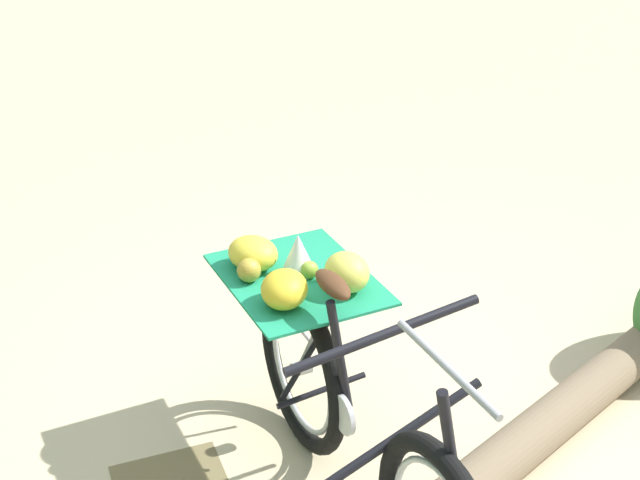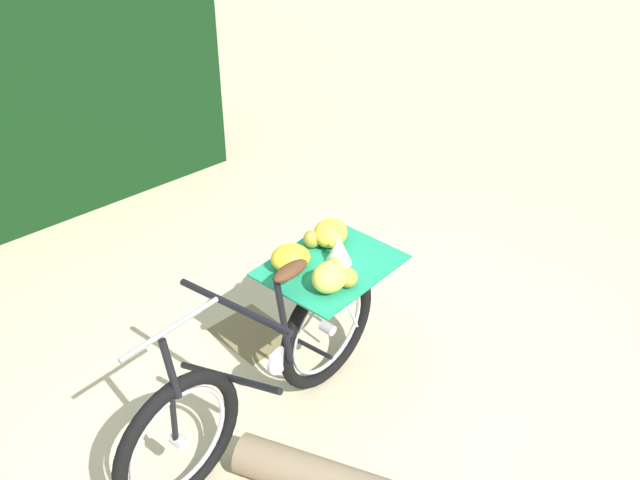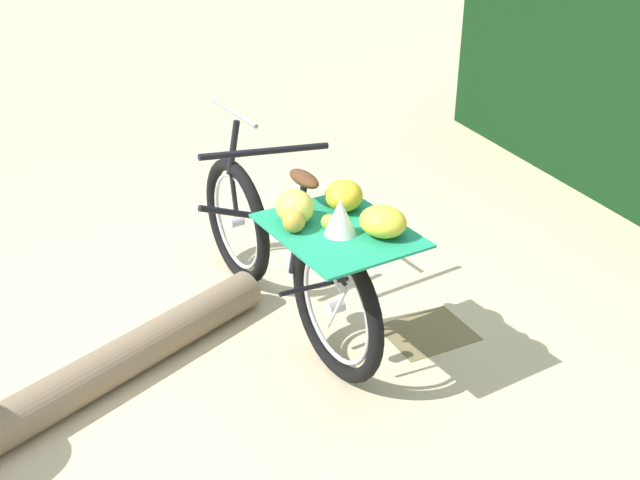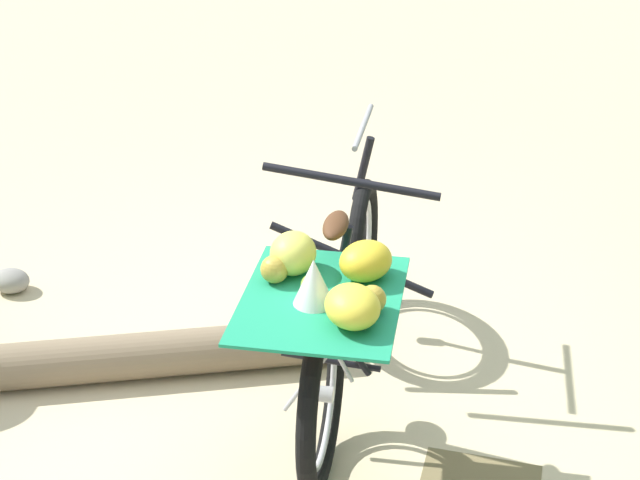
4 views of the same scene
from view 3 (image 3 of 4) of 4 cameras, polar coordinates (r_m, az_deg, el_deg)
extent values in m
plane|color=beige|center=(4.05, -2.15, -6.87)|extent=(60.00, 60.00, 0.00)
torus|color=black|center=(4.38, -6.21, 1.38)|extent=(0.13, 0.73, 0.73)
torus|color=#B7B7BC|center=(4.38, -6.21, 1.38)|extent=(0.07, 0.57, 0.57)
cylinder|color=#B7B7BC|center=(4.38, -6.21, 1.38)|extent=(0.08, 0.07, 0.06)
torus|color=black|center=(3.57, 1.16, -5.01)|extent=(0.13, 0.73, 0.73)
torus|color=#B7B7BC|center=(3.57, 1.16, -5.01)|extent=(0.07, 0.57, 0.57)
cylinder|color=#B7B7BC|center=(3.57, 1.16, -5.01)|extent=(0.08, 0.07, 0.06)
cylinder|color=black|center=(4.04, -4.32, 1.73)|extent=(0.70, 0.09, 0.30)
cylinder|color=black|center=(3.83, -4.04, 6.59)|extent=(0.71, 0.09, 0.11)
cylinder|color=black|center=(3.69, -1.62, 1.00)|extent=(0.12, 0.04, 0.49)
cylinder|color=black|center=(3.70, -0.41, -3.46)|extent=(0.38, 0.06, 0.05)
cylinder|color=black|center=(3.57, -0.09, -0.82)|extent=(0.32, 0.05, 0.47)
cylinder|color=black|center=(4.32, -6.37, 3.21)|extent=(0.05, 0.03, 0.30)
cylinder|color=black|center=(4.19, -6.46, 6.81)|extent=(0.10, 0.04, 0.30)
cylinder|color=gray|center=(4.10, -6.43, 9.40)|extent=(0.07, 0.52, 0.02)
ellipsoid|color=#4C2D19|center=(3.53, -1.19, 4.58)|extent=(0.11, 0.23, 0.06)
cylinder|color=#B7B7BC|center=(3.84, -1.87, -2.01)|extent=(0.03, 0.16, 0.16)
cylinder|color=#B7B7BC|center=(3.54, 0.37, -1.72)|extent=(0.20, 0.03, 0.39)
cylinder|color=#B7B7BC|center=(3.39, 2.24, -3.21)|extent=(0.24, 0.04, 0.39)
cube|color=brown|center=(3.36, 1.41, 0.46)|extent=(0.49, 0.64, 0.02)
cube|color=#1E8C60|center=(3.35, 1.41, 0.73)|extent=(0.60, 0.72, 0.01)
ellipsoid|color=gold|center=(3.51, 1.78, 3.33)|extent=(0.25, 0.26, 0.14)
ellipsoid|color=#CCC64C|center=(3.38, -1.90, 2.49)|extent=(0.19, 0.21, 0.15)
ellipsoid|color=yellow|center=(3.28, 4.69, 1.37)|extent=(0.26, 0.27, 0.13)
sphere|color=#B29333|center=(3.31, -1.95, 1.39)|extent=(0.10, 0.10, 0.10)
sphere|color=#B29333|center=(3.38, 4.55, 1.86)|extent=(0.09, 0.09, 0.09)
sphere|color=#8CAD38|center=(3.33, 0.66, 1.34)|extent=(0.07, 0.07, 0.07)
cone|color=white|center=(3.27, 1.51, 1.76)|extent=(0.15, 0.15, 0.17)
cylinder|color=#7F6B51|center=(3.79, -14.89, -8.78)|extent=(1.69, 0.89, 0.20)
cube|color=olive|center=(4.08, 8.04, -6.80)|extent=(0.44, 0.36, 0.01)
camera|label=1|loc=(6.08, -3.21, 30.34)|focal=51.63mm
camera|label=2|loc=(5.08, -43.44, 31.13)|focal=43.82mm
camera|label=4|loc=(2.13, 70.73, 14.63)|focal=54.27mm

